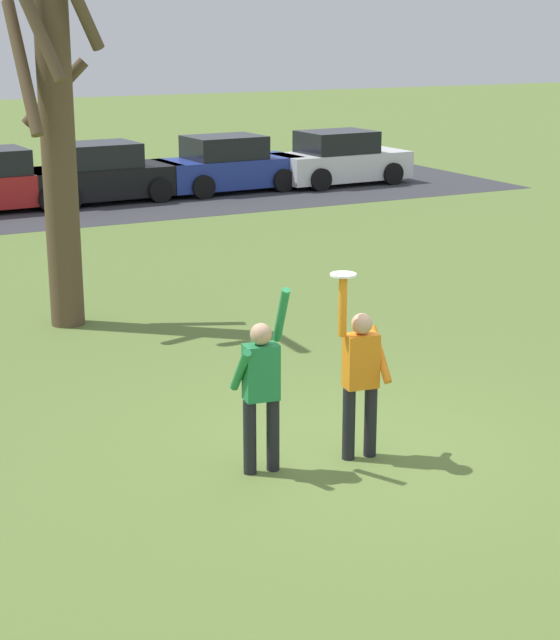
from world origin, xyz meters
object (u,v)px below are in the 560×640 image
bare_tree_tall (57,141)px  person_catcher (361,373)px  person_defender (261,385)px  parked_car_blue (228,166)px  parked_car_black (101,175)px  frisbee_disc (343,275)px  parked_car_white (340,160)px

bare_tree_tall → person_catcher: bearing=-78.7°
person_defender → parked_car_blue: bearing=74.0°
parked_car_black → bare_tree_tall: bare_tree_tall is taller
person_catcher → person_defender: bearing=0.0°
frisbee_disc → person_catcher: bearing=-7.7°
bare_tree_tall → parked_car_blue: bearing=54.7°
parked_car_white → person_defender: bearing=-125.1°
parked_car_white → person_catcher: bearing=-122.2°
person_catcher → parked_car_blue: 19.45m
person_defender → parked_car_white: (11.49, 17.81, -0.25)m
person_defender → parked_car_black: 18.42m
person_catcher → frisbee_disc: (-0.22, 0.03, 1.11)m
parked_car_white → bare_tree_tall: bare_tree_tall is taller
parked_car_black → parked_car_blue: bearing=-0.5°
person_defender → bare_tree_tall: 6.83m
person_defender → parked_car_black: bearing=84.7°
frisbee_disc → parked_car_blue: (7.02, 18.19, -1.37)m
person_catcher → frisbee_disc: 1.13m
parked_car_black → parked_car_blue: same height
person_catcher → parked_car_black: 18.35m
bare_tree_tall → person_defender: bearing=-88.2°
person_catcher → parked_car_blue: (6.80, 18.22, -0.25)m
person_defender → frisbee_disc: (0.91, -0.12, 1.11)m
frisbee_disc → parked_car_blue: frisbee_disc is taller
parked_car_black → parked_car_white: same height
person_defender → frisbee_disc: 1.44m
person_defender → parked_car_blue: person_defender is taller
frisbee_disc → parked_car_blue: bearing=68.9°
parked_car_black → bare_tree_tall: (-4.33, -11.39, 2.18)m
person_catcher → frisbee_disc: bearing=0.0°
person_catcher → person_defender: person_catcher is taller
parked_car_black → person_defender: bearing=-105.2°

